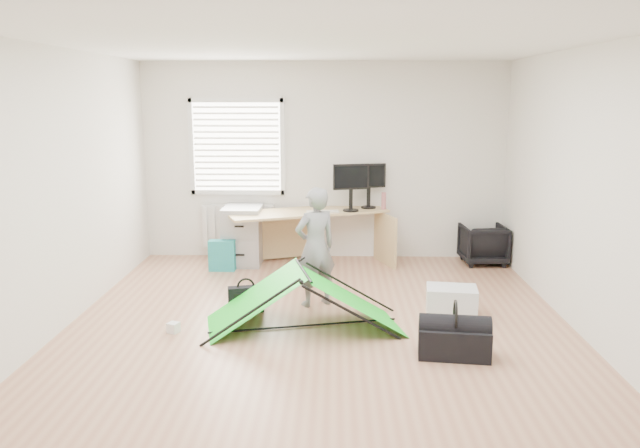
{
  "coord_description": "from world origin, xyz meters",
  "views": [
    {
      "loc": [
        0.15,
        -5.86,
        2.24
      ],
      "look_at": [
        0.0,
        0.4,
        0.95
      ],
      "focal_mm": 35.0,
      "sensor_mm": 36.0,
      "label": 1
    }
  ],
  "objects_px": {
    "duffel_bag": "(454,342)",
    "desk": "(307,237)",
    "monitor_left": "(351,194)",
    "monitor_right": "(369,192)",
    "kite": "(304,299)",
    "laptop_bag": "(246,299)",
    "storage_crate": "(451,301)",
    "filing_cabinet": "(243,235)",
    "thermos": "(384,201)",
    "person": "(315,247)",
    "office_chair": "(483,244)"
  },
  "relations": [
    {
      "from": "monitor_left",
      "to": "thermos",
      "type": "bearing_deg",
      "value": 6.19
    },
    {
      "from": "thermos",
      "to": "laptop_bag",
      "type": "distance_m",
      "value": 2.75
    },
    {
      "from": "filing_cabinet",
      "to": "kite",
      "type": "bearing_deg",
      "value": -68.12
    },
    {
      "from": "monitor_left",
      "to": "kite",
      "type": "bearing_deg",
      "value": -115.86
    },
    {
      "from": "office_chair",
      "to": "person",
      "type": "relative_size",
      "value": 0.45
    },
    {
      "from": "kite",
      "to": "laptop_bag",
      "type": "xyz_separation_m",
      "value": [
        -0.63,
        0.43,
        -0.15
      ]
    },
    {
      "from": "kite",
      "to": "duffel_bag",
      "type": "bearing_deg",
      "value": -39.53
    },
    {
      "from": "filing_cabinet",
      "to": "duffel_bag",
      "type": "height_order",
      "value": "filing_cabinet"
    },
    {
      "from": "monitor_right",
      "to": "duffel_bag",
      "type": "relative_size",
      "value": 0.76
    },
    {
      "from": "thermos",
      "to": "kite",
      "type": "distance_m",
      "value": 2.79
    },
    {
      "from": "monitor_right",
      "to": "person",
      "type": "distance_m",
      "value": 2.08
    },
    {
      "from": "filing_cabinet",
      "to": "storage_crate",
      "type": "bearing_deg",
      "value": -38.31
    },
    {
      "from": "monitor_right",
      "to": "storage_crate",
      "type": "bearing_deg",
      "value": -87.53
    },
    {
      "from": "filing_cabinet",
      "to": "monitor_left",
      "type": "relative_size",
      "value": 1.61
    },
    {
      "from": "person",
      "to": "desk",
      "type": "bearing_deg",
      "value": -113.92
    },
    {
      "from": "duffel_bag",
      "to": "desk",
      "type": "bearing_deg",
      "value": 121.54
    },
    {
      "from": "filing_cabinet",
      "to": "monitor_left",
      "type": "xyz_separation_m",
      "value": [
        1.45,
        -0.01,
        0.57
      ]
    },
    {
      "from": "person",
      "to": "duffel_bag",
      "type": "bearing_deg",
      "value": 103.51
    },
    {
      "from": "monitor_left",
      "to": "person",
      "type": "distance_m",
      "value": 1.79
    },
    {
      "from": "desk",
      "to": "person",
      "type": "xyz_separation_m",
      "value": [
        0.16,
        -1.72,
        0.29
      ]
    },
    {
      "from": "desk",
      "to": "filing_cabinet",
      "type": "relative_size",
      "value": 2.72
    },
    {
      "from": "monitor_right",
      "to": "storage_crate",
      "type": "distance_m",
      "value": 2.47
    },
    {
      "from": "filing_cabinet",
      "to": "thermos",
      "type": "relative_size",
      "value": 3.41
    },
    {
      "from": "monitor_right",
      "to": "thermos",
      "type": "xyz_separation_m",
      "value": [
        0.2,
        -0.07,
        -0.11
      ]
    },
    {
      "from": "desk",
      "to": "storage_crate",
      "type": "distance_m",
      "value": 2.55
    },
    {
      "from": "person",
      "to": "office_chair",
      "type": "bearing_deg",
      "value": -170.76
    },
    {
      "from": "monitor_right",
      "to": "storage_crate",
      "type": "xyz_separation_m",
      "value": [
        0.76,
        -2.21,
        -0.81
      ]
    },
    {
      "from": "desk",
      "to": "person",
      "type": "distance_m",
      "value": 1.75
    },
    {
      "from": "person",
      "to": "kite",
      "type": "height_order",
      "value": "person"
    },
    {
      "from": "filing_cabinet",
      "to": "person",
      "type": "distance_m",
      "value": 2.03
    },
    {
      "from": "laptop_bag",
      "to": "duffel_bag",
      "type": "xyz_separation_m",
      "value": [
        1.98,
        -1.1,
        -0.0
      ]
    },
    {
      "from": "monitor_right",
      "to": "person",
      "type": "bearing_deg",
      "value": -125.44
    },
    {
      "from": "desk",
      "to": "thermos",
      "type": "xyz_separation_m",
      "value": [
        1.03,
        0.15,
        0.48
      ]
    },
    {
      "from": "office_chair",
      "to": "kite",
      "type": "bearing_deg",
      "value": 43.36
    },
    {
      "from": "desk",
      "to": "monitor_left",
      "type": "distance_m",
      "value": 0.83
    },
    {
      "from": "office_chair",
      "to": "kite",
      "type": "distance_m",
      "value": 3.37
    },
    {
      "from": "monitor_left",
      "to": "person",
      "type": "relative_size",
      "value": 0.37
    },
    {
      "from": "filing_cabinet",
      "to": "storage_crate",
      "type": "height_order",
      "value": "filing_cabinet"
    },
    {
      "from": "kite",
      "to": "laptop_bag",
      "type": "height_order",
      "value": "kite"
    },
    {
      "from": "thermos",
      "to": "kite",
      "type": "relative_size",
      "value": 0.12
    },
    {
      "from": "filing_cabinet",
      "to": "monitor_left",
      "type": "bearing_deg",
      "value": 0.03
    },
    {
      "from": "monitor_right",
      "to": "kite",
      "type": "relative_size",
      "value": 0.25
    },
    {
      "from": "thermos",
      "to": "person",
      "type": "distance_m",
      "value": 2.08
    },
    {
      "from": "storage_crate",
      "to": "duffel_bag",
      "type": "bearing_deg",
      "value": -99.12
    },
    {
      "from": "desk",
      "to": "filing_cabinet",
      "type": "height_order",
      "value": "filing_cabinet"
    },
    {
      "from": "laptop_bag",
      "to": "duffel_bag",
      "type": "height_order",
      "value": "laptop_bag"
    },
    {
      "from": "office_chair",
      "to": "storage_crate",
      "type": "height_order",
      "value": "office_chair"
    },
    {
      "from": "desk",
      "to": "monitor_right",
      "type": "height_order",
      "value": "monitor_right"
    },
    {
      "from": "filing_cabinet",
      "to": "monitor_right",
      "type": "xyz_separation_m",
      "value": [
        1.7,
        0.22,
        0.56
      ]
    },
    {
      "from": "monitor_left",
      "to": "monitor_right",
      "type": "distance_m",
      "value": 0.34
    }
  ]
}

